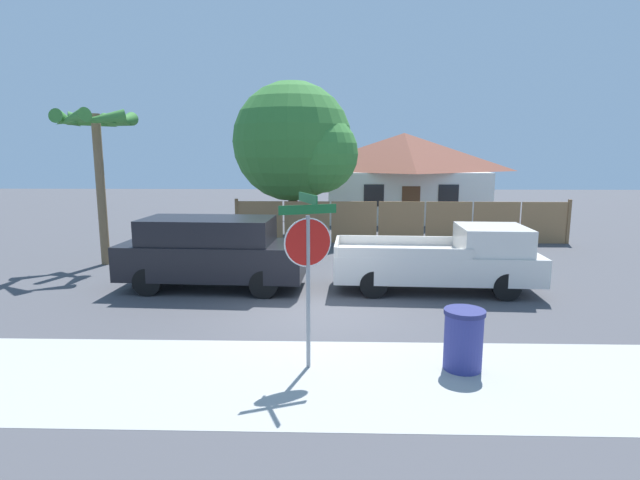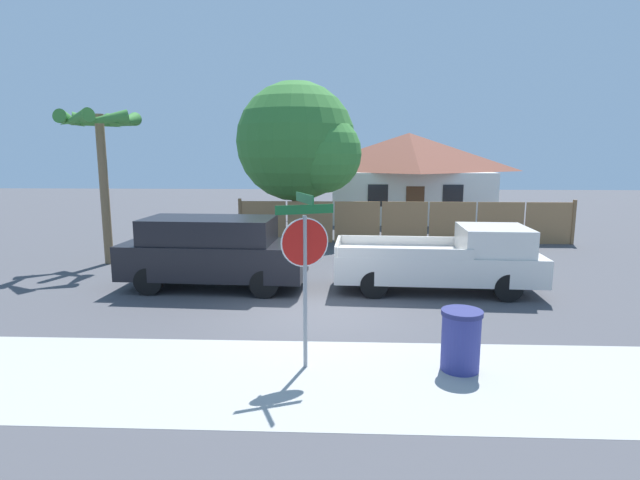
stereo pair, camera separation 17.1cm
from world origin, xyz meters
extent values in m
plane|color=#47474C|center=(0.00, 0.00, 0.00)|extent=(80.00, 80.00, 0.00)
cube|color=#A3A39E|center=(0.00, -3.60, 0.00)|extent=(36.00, 3.20, 0.01)
cube|color=#997047|center=(-2.59, 9.00, 0.84)|extent=(1.84, 0.06, 1.69)
cube|color=#997047|center=(-0.68, 9.00, 0.84)|extent=(1.84, 0.06, 1.69)
cube|color=#997047|center=(1.24, 9.00, 0.84)|extent=(1.84, 0.06, 1.69)
cube|color=#997047|center=(3.16, 9.00, 0.84)|extent=(1.84, 0.06, 1.69)
cube|color=#997047|center=(5.08, 9.00, 0.84)|extent=(1.84, 0.06, 1.69)
cube|color=#997047|center=(7.00, 9.00, 0.84)|extent=(1.84, 0.06, 1.69)
cube|color=#997047|center=(8.92, 9.00, 0.84)|extent=(1.84, 0.06, 1.69)
cube|color=brown|center=(-3.55, 9.00, 0.89)|extent=(0.12, 0.12, 1.79)
cube|color=brown|center=(9.88, 9.00, 0.89)|extent=(0.12, 0.12, 1.79)
cube|color=white|center=(4.27, 16.75, 1.33)|extent=(8.23, 5.93, 2.66)
pyramid|color=brown|center=(4.27, 16.75, 3.69)|extent=(8.89, 6.41, 2.06)
cube|color=black|center=(2.42, 13.77, 1.54)|extent=(1.00, 0.04, 1.10)
cube|color=black|center=(6.12, 13.77, 1.54)|extent=(1.00, 0.04, 1.10)
cube|color=brown|center=(4.27, 13.77, 1.00)|extent=(0.90, 0.04, 2.00)
cylinder|color=brown|center=(-1.35, 10.31, 1.11)|extent=(0.40, 0.40, 2.21)
sphere|color=#387A33|center=(-1.35, 10.31, 4.10)|extent=(5.03, 5.03, 5.03)
sphere|color=#3C8437|center=(-0.22, 9.68, 3.60)|extent=(3.27, 3.27, 3.27)
cylinder|color=brown|center=(-7.10, 4.72, 2.42)|extent=(0.28, 0.28, 4.84)
cone|color=#387A33|center=(-6.25, 4.72, 4.61)|extent=(0.44, 1.60, 0.68)
cone|color=#387A33|center=(-6.67, 5.46, 4.61)|extent=(1.60, 1.18, 0.68)
cone|color=#387A33|center=(-7.52, 5.46, 4.61)|extent=(1.60, 1.18, 0.68)
cone|color=#387A33|center=(-7.95, 4.72, 4.61)|extent=(0.44, 1.60, 0.68)
cone|color=#387A33|center=(-7.52, 3.98, 4.61)|extent=(1.60, 1.18, 0.68)
cone|color=#387A33|center=(-6.67, 3.98, 4.61)|extent=(1.60, 1.18, 0.68)
cube|color=black|center=(-2.80, 1.83, 0.80)|extent=(4.95, 2.11, 0.91)
cube|color=black|center=(-2.92, 1.83, 1.59)|extent=(3.48, 1.89, 0.66)
cube|color=black|center=(-1.31, 1.76, 1.59)|extent=(0.14, 1.65, 0.56)
cylinder|color=black|center=(-1.26, 2.58, 0.36)|extent=(0.73, 0.22, 0.73)
cylinder|color=black|center=(-1.34, 0.93, 0.36)|extent=(0.73, 0.22, 0.73)
cylinder|color=black|center=(-4.27, 2.73, 0.36)|extent=(0.73, 0.22, 0.73)
cylinder|color=black|center=(-4.35, 1.07, 0.36)|extent=(0.73, 0.22, 0.73)
cube|color=silver|center=(3.10, 1.83, 0.69)|extent=(5.37, 2.21, 0.72)
cube|color=silver|center=(4.56, 1.76, 1.39)|extent=(1.78, 1.88, 0.69)
cube|color=silver|center=(2.25, 2.80, 1.17)|extent=(3.32, 0.24, 0.25)
cube|color=silver|center=(2.16, 0.94, 1.17)|extent=(3.32, 0.24, 0.25)
cube|color=silver|center=(0.50, 1.95, 1.17)|extent=(0.17, 1.86, 0.25)
cylinder|color=black|center=(4.78, 2.62, 0.35)|extent=(0.70, 0.22, 0.70)
cylinder|color=black|center=(4.70, 0.88, 0.35)|extent=(0.70, 0.22, 0.70)
cylinder|color=black|center=(1.51, 2.77, 0.35)|extent=(0.70, 0.22, 0.70)
cylinder|color=black|center=(1.43, 1.04, 0.35)|extent=(0.70, 0.22, 0.70)
cylinder|color=gray|center=(-0.01, -3.15, 1.30)|extent=(0.07, 0.07, 2.61)
cylinder|color=red|center=(-0.01, -3.15, 2.16)|extent=(0.73, 0.31, 0.77)
cylinder|color=white|center=(-0.01, -3.15, 2.16)|extent=(0.76, 0.31, 0.82)
cube|color=#19602D|center=(-0.01, -3.15, 2.71)|extent=(0.93, 0.38, 0.15)
cube|color=#19602D|center=(-0.01, -3.15, 2.89)|extent=(0.35, 0.83, 0.15)
cylinder|color=navy|center=(2.60, -3.16, 0.48)|extent=(0.64, 0.64, 0.96)
cylinder|color=navy|center=(2.60, -3.16, 1.00)|extent=(0.68, 0.68, 0.08)
camera|label=1|loc=(0.41, -11.18, 3.60)|focal=28.00mm
camera|label=2|loc=(0.58, -11.17, 3.60)|focal=28.00mm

